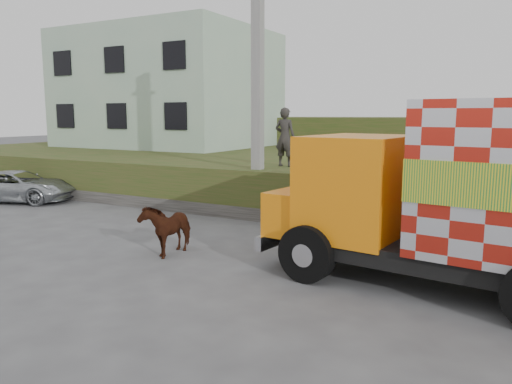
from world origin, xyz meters
The scene contains 10 objects.
ground centered at (0.00, 0.00, 0.00)m, with size 120.00×120.00×0.00m, color #474749.
embankment centered at (0.00, 10.00, 0.75)m, with size 40.00×12.00×1.50m, color #2C4717.
embankment_far centered at (0.00, 22.00, 1.50)m, with size 40.00×12.00×3.00m, color #2C4717.
retaining_strip centered at (-2.00, 4.20, 0.20)m, with size 16.00×0.50×0.40m, color #595651.
building centered at (-11.00, 13.00, 4.50)m, with size 10.00×8.00×6.00m, color #A4BCA0.
utility_pole centered at (-1.00, 4.60, 4.08)m, with size 1.20×0.30×8.00m.
cargo_truck centered at (5.93, 0.50, 1.75)m, with size 7.85×3.40×3.40m.
cow centered at (-0.85, 0.01, 0.60)m, with size 0.64×1.41×1.19m, color black.
suv centered at (-10.03, 2.85, 0.57)m, with size 1.88×4.09×1.14m, color #A2A7AB.
pedestrian centered at (-0.64, 5.78, 2.44)m, with size 0.69×0.45×1.89m, color #32302D.
Camera 1 is at (6.30, -8.79, 3.15)m, focal length 35.00 mm.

